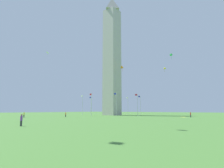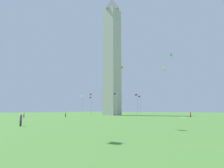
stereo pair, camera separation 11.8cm
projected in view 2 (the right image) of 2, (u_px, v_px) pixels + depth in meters
The scene contains 19 objects.
ground_plane at pixel (112, 115), 82.98m from camera, with size 260.00×260.00×0.00m, color #477A33.
obelisk_monument at pixel (112, 54), 87.04m from camera, with size 6.34×6.34×57.65m.
flagpole_n at pixel (91, 105), 91.87m from camera, with size 1.12×0.14×9.12m.
flagpole_ne at pixel (82, 104), 82.10m from camera, with size 1.12×0.14×9.12m.
flagpole_e at pixel (91, 103), 73.27m from camera, with size 1.12×0.14×9.12m.
flagpole_se at pixel (116, 103), 70.55m from camera, with size 1.12×0.14×9.12m.
flagpole_s at pixel (137, 104), 75.55m from camera, with size 1.12×0.14×9.12m.
flagpole_sw at pixel (140, 104), 85.32m from camera, with size 1.12×0.14×9.12m.
flagpole_w at pixel (128, 105), 94.15m from camera, with size 1.12×0.14×9.12m.
flagpole_nw at pixel (109, 105), 96.87m from camera, with size 1.12×0.14×9.12m.
person_red_shirt at pixel (190, 115), 59.31m from camera, with size 0.32×0.32×1.78m.
person_yellow_shirt at pixel (24, 115), 58.39m from camera, with size 0.32×0.32×1.76m.
person_orange_shirt at pixel (66, 114), 62.31m from camera, with size 0.32×0.32×1.72m.
person_purple_shirt at pixel (21, 120), 27.10m from camera, with size 0.32×0.32×1.78m.
kite_white_diamond at pixel (47, 53), 64.41m from camera, with size 1.13×1.06×1.52m.
kite_orange_delta at pixel (122, 68), 79.21m from camera, with size 1.64×1.37×2.62m.
kite_green_delta at pixel (171, 55), 68.79m from camera, with size 1.64×1.73×2.16m.
kite_yellow_delta at pixel (164, 69), 57.99m from camera, with size 1.20×1.01×1.67m.
picnic_blanket_near_first_person at pixel (184, 117), 61.30m from camera, with size 1.80×1.40×0.01m, color yellow.
Camera 2 is at (-51.82, 66.31, 2.38)m, focal length 29.30 mm.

